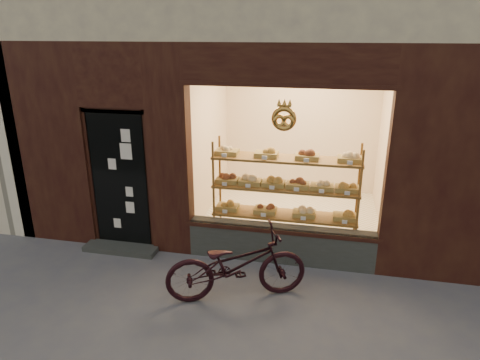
# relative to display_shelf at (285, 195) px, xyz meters

# --- Properties ---
(ground) EXTENTS (90.00, 90.00, 0.00)m
(ground) POSITION_rel_display_shelf_xyz_m (-0.45, -2.55, -0.87)
(ground) COLOR #42444D
(display_shelf) EXTENTS (2.20, 0.45, 1.70)m
(display_shelf) POSITION_rel_display_shelf_xyz_m (0.00, 0.00, 0.00)
(display_shelf) COLOR brown
(display_shelf) RESTS_ON ground
(bicycle) EXTENTS (1.88, 1.23, 0.94)m
(bicycle) POSITION_rel_display_shelf_xyz_m (-0.43, -1.46, -0.40)
(bicycle) COLOR black
(bicycle) RESTS_ON ground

